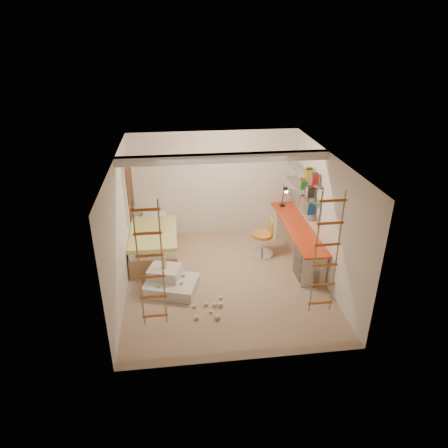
{
  "coord_description": "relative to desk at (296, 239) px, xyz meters",
  "views": [
    {
      "loc": [
        -0.89,
        -6.89,
        4.65
      ],
      "look_at": [
        0.0,
        0.3,
        1.15
      ],
      "focal_mm": 32.0,
      "sensor_mm": 36.0,
      "label": 1
    }
  ],
  "objects": [
    {
      "name": "rope_ladder_right",
      "position": [
        -0.37,
        -2.61,
        1.11
      ],
      "size": [
        0.41,
        0.04,
        2.13
      ],
      "primitive_type": null,
      "color": "#C76E22",
      "rests_on": "ceiling"
    },
    {
      "name": "books",
      "position": [
        0.15,
        0.27,
        1.19
      ],
      "size": [
        0.14,
        0.7,
        0.92
      ],
      "color": "#194CA5",
      "rests_on": "shelves"
    },
    {
      "name": "task_lamp",
      "position": [
        -0.05,
        0.96,
        0.73
      ],
      "size": [
        0.14,
        0.36,
        0.57
      ],
      "color": "black",
      "rests_on": "desk"
    },
    {
      "name": "desk",
      "position": [
        0.0,
        0.0,
        0.0
      ],
      "size": [
        0.56,
        2.8,
        0.75
      ],
      "color": "red",
      "rests_on": "floor"
    },
    {
      "name": "bed",
      "position": [
        -3.2,
        0.36,
        -0.07
      ],
      "size": [
        1.02,
        2.0,
        0.69
      ],
      "color": "#AD7F51",
      "rests_on": "floor"
    },
    {
      "name": "toy_blocks",
      "position": [
        -2.45,
        -1.47,
        -0.21
      ],
      "size": [
        1.23,
        1.24,
        0.71
      ],
      "color": "#CCB284",
      "rests_on": "floor"
    },
    {
      "name": "window_frame",
      "position": [
        -3.69,
        0.64,
        1.15
      ],
      "size": [
        0.06,
        1.15,
        1.35
      ],
      "primitive_type": "cube",
      "color": "white",
      "rests_on": "wall_left"
    },
    {
      "name": "swivel_chair",
      "position": [
        -0.73,
        0.06,
        -0.07
      ],
      "size": [
        0.58,
        0.58,
        0.9
      ],
      "color": "orange",
      "rests_on": "floor"
    },
    {
      "name": "waste_bin",
      "position": [
        0.03,
        -1.19,
        -0.22
      ],
      "size": [
        0.29,
        0.29,
        0.36
      ],
      "primitive_type": "cylinder",
      "color": "white",
      "rests_on": "floor"
    },
    {
      "name": "floor",
      "position": [
        -1.72,
        -0.86,
        -0.4
      ],
      "size": [
        4.5,
        4.5,
        0.0
      ],
      "primitive_type": "plane",
      "color": "tan",
      "rests_on": "ground"
    },
    {
      "name": "window_blind",
      "position": [
        -3.65,
        0.64,
        1.15
      ],
      "size": [
        0.02,
        1.0,
        1.2
      ],
      "primitive_type": "cube",
      "color": "#4C2D1E",
      "rests_on": "window_frame"
    },
    {
      "name": "shelves",
      "position": [
        0.15,
        0.27,
        1.1
      ],
      "size": [
        0.25,
        1.8,
        0.71
      ],
      "color": "white",
      "rests_on": "wall_right"
    },
    {
      "name": "play_platform",
      "position": [
        -2.86,
        -1.04,
        -0.23
      ],
      "size": [
        1.17,
        1.03,
        0.44
      ],
      "color": "silver",
      "rests_on": "floor"
    },
    {
      "name": "rope_ladder_left",
      "position": [
        -3.07,
        -2.61,
        1.11
      ],
      "size": [
        0.41,
        0.04,
        2.13
      ],
      "primitive_type": null,
      "color": "#D26123",
      "rests_on": "ceiling"
    },
    {
      "name": "ceiling_beam",
      "position": [
        -1.72,
        -0.56,
        2.12
      ],
      "size": [
        4.0,
        0.18,
        0.16
      ],
      "primitive_type": "cube",
      "color": "white",
      "rests_on": "ceiling"
    }
  ]
}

